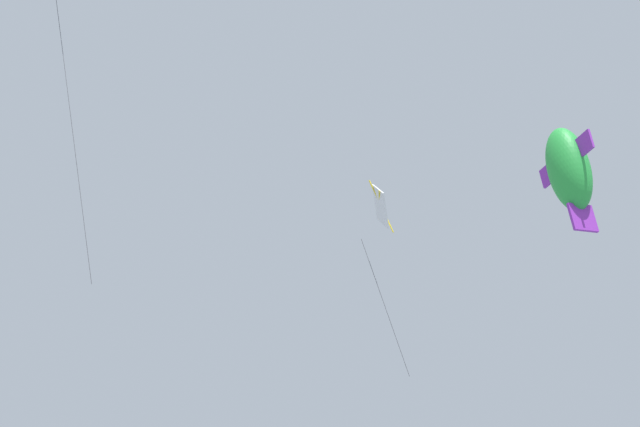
# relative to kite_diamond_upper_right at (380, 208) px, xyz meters

# --- Properties ---
(kite_diamond_upper_right) EXTENTS (1.66, 0.91, 4.97)m
(kite_diamond_upper_right) POSITION_rel_kite_diamond_upper_right_xyz_m (0.00, 0.00, 0.00)
(kite_diamond_upper_right) COLOR white
(kite_fish_highest) EXTENTS (1.39, 1.39, 2.41)m
(kite_fish_highest) POSITION_rel_kite_diamond_upper_right_xyz_m (-3.43, -5.05, -2.22)
(kite_fish_highest) COLOR green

